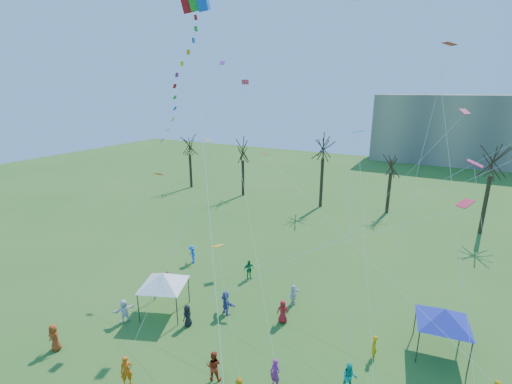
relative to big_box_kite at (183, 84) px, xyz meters
The scene contains 6 objects.
bare_tree_row 32.04m from the big_box_kite, 73.21° to the left, with size 70.00×7.87×10.98m.
big_box_kite is the anchor object (origin of this frame).
canopy_tent_white 14.01m from the big_box_kite, 159.37° to the right, with size 4.08×4.08×3.29m.
canopy_tent_blue 21.73m from the big_box_kite, 14.26° to the left, with size 4.28×4.28×3.24m.
festival_crowd 16.64m from the big_box_kite, ahead, with size 25.64×14.68×1.86m.
small_kites_aloft 10.47m from the big_box_kite, 30.57° to the left, with size 28.72×19.71×32.86m.
Camera 1 is at (7.87, -11.07, 16.30)m, focal length 25.00 mm.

